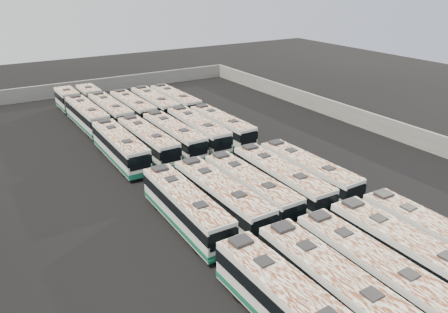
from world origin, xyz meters
TOP-DOWN VIEW (x-y plane):
  - ground at (0.00, 0.00)m, footprint 140.00×140.00m
  - perimeter_wall at (0.00, 0.00)m, footprint 45.20×73.20m
  - bus_front_far_left at (-6.89, -19.82)m, footprint 2.67×11.37m
  - bus_front_left at (-3.93, -19.86)m, footprint 2.48×11.28m
  - bus_front_center at (-0.92, -19.84)m, footprint 2.42×10.98m
  - bus_front_right at (2.18, -19.96)m, footprint 2.43×11.28m
  - bus_front_far_right at (5.21, -19.82)m, footprint 2.49×10.86m
  - bus_midfront_far_left at (-6.82, -7.37)m, footprint 2.42×11.07m
  - bus_midfront_left at (-3.82, -7.52)m, footprint 2.64×11.29m
  - bus_midfront_center at (-0.93, -7.37)m, footprint 2.39×10.89m
  - bus_midfront_right at (2.09, -7.46)m, footprint 2.58×11.30m
  - bus_midfront_far_right at (5.18, -7.41)m, footprint 2.53×10.90m
  - bus_midback_far_left at (-6.88, 7.18)m, footprint 2.37×11.13m
  - bus_midback_left at (-3.88, 7.22)m, footprint 2.60×11.04m
  - bus_midback_center at (-0.85, 7.29)m, footprint 2.55×11.05m
  - bus_midback_right at (2.12, 7.33)m, footprint 2.65×11.32m
  - bus_midback_far_right at (5.19, 7.26)m, footprint 2.49×10.86m
  - bus_back_far_left at (-6.90, 22.49)m, footprint 2.75×17.22m
  - bus_back_left at (-3.91, 22.49)m, footprint 2.60×17.12m
  - bus_back_center at (-0.83, 19.69)m, footprint 2.48×10.88m
  - bus_back_right at (2.14, 19.50)m, footprint 2.43×11.24m
  - bus_back_far_right at (5.15, 19.51)m, footprint 2.58×11.10m

SIDE VIEW (x-z plane):
  - ground at x=0.00m, z-range 0.00..0.00m
  - perimeter_wall at x=0.00m, z-range 0.00..2.20m
  - bus_front_far_right at x=5.21m, z-range 0.03..3.08m
  - bus_midback_far_right at x=5.19m, z-range 0.03..3.08m
  - bus_back_center at x=-0.83m, z-range 0.03..3.09m
  - bus_midfront_far_right at x=5.18m, z-range 0.03..3.09m
  - bus_midfront_center at x=-0.93m, z-range 0.03..3.10m
  - bus_front_center at x=-0.92m, z-range 0.03..3.12m
  - bus_midback_left at x=-3.88m, z-range 0.03..3.13m
  - bus_back_left at x=-3.91m, z-range 0.03..3.13m
  - bus_midback_center at x=-0.85m, z-range 0.03..3.13m
  - bus_back_far_left at x=-6.90m, z-range 0.03..3.15m
  - bus_midfront_far_left at x=-6.82m, z-range 0.04..3.15m
  - bus_back_far_right at x=5.15m, z-range 0.04..3.15m
  - bus_midback_far_left at x=-6.88m, z-range 0.04..3.17m
  - bus_back_right at x=2.14m, z-range 0.04..3.20m
  - bus_midfront_left at x=-3.82m, z-range 0.04..3.20m
  - bus_midfront_right at x=2.09m, z-range 0.04..3.21m
  - bus_midback_right at x=2.12m, z-range 0.04..3.21m
  - bus_front_left at x=-3.93m, z-range 0.04..3.21m
  - bus_front_right at x=2.18m, z-range 0.04..3.21m
  - bus_front_far_left at x=-6.89m, z-range 0.04..3.22m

